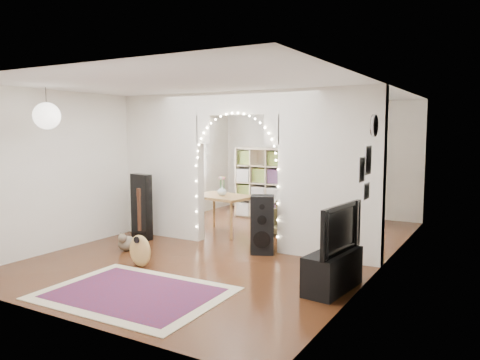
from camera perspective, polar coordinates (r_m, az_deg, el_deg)
The scene contains 25 objects.
floor at distance 8.37m, azimuth -0.16°, elevation -8.00°, with size 7.50×7.50×0.00m, color black.
ceiling at distance 8.15m, azimuth -0.17°, elevation 10.75°, with size 5.00×7.50×0.02m, color white.
wall_back at distance 11.54m, azimuth 9.25°, elevation 2.60°, with size 5.00×0.02×2.70m, color silver.
wall_front at distance 5.28m, azimuth -21.12°, elevation -1.83°, with size 5.00×0.02×2.70m, color silver.
wall_left at distance 9.65m, azimuth -13.12°, elevation 1.85°, with size 0.02×7.50×2.70m, color silver.
wall_right at distance 7.23m, azimuth 17.23°, elevation 0.35°, with size 0.02×7.50×2.70m, color silver.
divider_wall at distance 8.14m, azimuth -0.16°, elevation 1.77°, with size 5.00×0.20×2.70m.
fairy_lights at distance 8.02m, azimuth -0.63°, elevation 2.60°, with size 1.64×0.04×1.60m, color #FFEABF, non-canonical shape.
window at distance 11.00m, azimuth -6.60°, elevation 3.25°, with size 0.04×1.20×1.40m, color white.
wall_clock at distance 6.61m, azimuth 16.10°, elevation 6.38°, with size 0.31×0.31×0.03m, color white.
picture_frames at distance 6.25m, azimuth 15.05°, elevation 0.93°, with size 0.02×0.50×0.70m, color white, non-canonical shape.
paper_lantern at distance 7.56m, azimuth -22.49°, elevation 7.23°, with size 0.40×0.40×0.40m, color white.
ceiling_fan at distance 9.91m, azimuth 5.72°, elevation 8.16°, with size 1.10×1.10×0.30m, color gold, non-canonical shape.
area_rug at distance 6.17m, azimuth -12.78°, elevation -13.29°, with size 2.24×1.69×0.02m, color maroon.
guitar_case at distance 8.95m, azimuth -11.91°, elevation -3.20°, with size 0.47×0.16×1.23m, color black.
acoustic_guitar at distance 7.19m, azimuth -12.12°, elevation -6.91°, with size 0.40×0.15×1.00m.
tabby_cat at distance 8.22m, azimuth -13.70°, elevation -7.44°, with size 0.31×0.53×0.35m.
floor_speaker at distance 7.77m, azimuth 2.74°, elevation -5.47°, with size 0.48×0.45×0.97m.
media_console at distance 6.20m, azimuth 11.22°, elevation -10.81°, with size 0.40×1.00×0.50m, color black.
tv at distance 6.06m, azimuth 11.33°, elevation -5.74°, with size 1.07×0.14×0.62m, color black.
bookcase at distance 10.77m, azimuth 3.53°, elevation -0.42°, with size 1.60×0.40×1.64m, color beige.
dining_table at distance 9.27m, azimuth -2.20°, elevation -2.33°, with size 1.32×1.00×0.76m.
flower_vase at distance 9.25m, azimuth -2.20°, elevation -1.29°, with size 0.18×0.18×0.19m, color white.
dining_chair_left at distance 9.03m, azimuth 6.19°, elevation -5.20°, with size 0.59×0.61×0.55m, color brown.
dining_chair_right at distance 10.61m, azimuth 5.91°, elevation -3.63°, with size 0.54×0.55×0.50m, color brown.
Camera 1 is at (4.08, -7.02, 2.04)m, focal length 35.00 mm.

